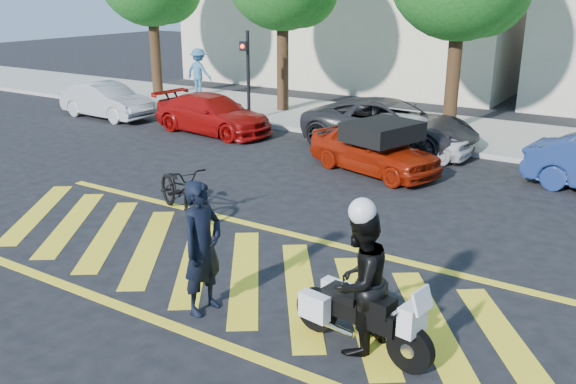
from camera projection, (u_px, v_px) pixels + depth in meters
The scene contains 14 objects.
ground at pixel (221, 267), 10.49m from camera, with size 90.00×90.00×0.00m, color black.
sidewalk at pixel (448, 132), 20.07m from camera, with size 60.00×5.00×0.15m, color #9E998E.
crosswalk at pixel (220, 266), 10.51m from camera, with size 12.33×4.00×0.01m.
signal_pole at pixel (247, 69), 20.98m from camera, with size 0.28×0.43×3.20m.
officer_bike at pixel (202, 248), 8.78m from camera, with size 0.73×0.48×2.02m, color black.
bicycle at pixel (180, 190), 12.75m from camera, with size 0.73×2.11×1.11m, color black.
police_motorcycle at pixel (359, 314), 7.98m from camera, with size 2.11×0.77×0.93m.
officer_moto at pixel (359, 282), 7.83m from camera, with size 0.95×0.74×1.95m, color black.
red_convertible at pixel (374, 149), 15.70m from camera, with size 1.48×3.68×1.25m, color maroon.
parked_far_left at pixel (107, 101), 22.38m from camera, with size 1.35×3.87×1.28m, color #929498.
parked_left at pixel (213, 114), 20.05m from camera, with size 1.76×4.33×1.26m, color #900A08.
parked_mid_left at pixel (390, 124), 18.08m from camera, with size 2.40×5.20×1.44m, color black.
parked_mid_right at pixel (409, 134), 17.35m from camera, with size 1.44×3.58×1.22m, color silver.
pedestrian_left at pixel (199, 72), 26.34m from camera, with size 1.28×0.73×1.98m, color teal.
Camera 1 is at (6.08, -7.43, 4.56)m, focal length 38.00 mm.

